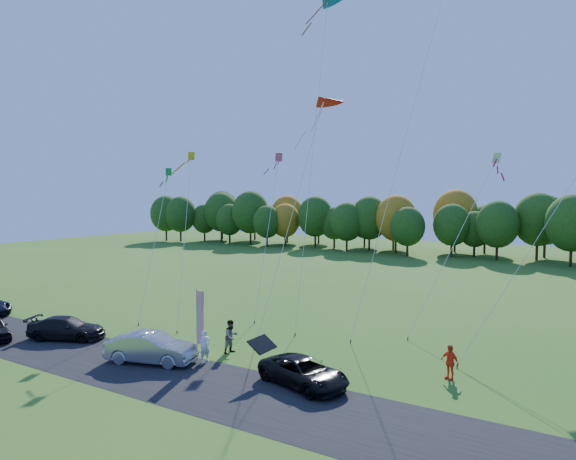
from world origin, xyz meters
The scene contains 18 objects.
ground centered at (0.00, 0.00, 0.00)m, with size 160.00×160.00×0.00m, color #275F19.
asphalt_strip centered at (0.00, -4.00, 0.01)m, with size 90.00×6.00×0.01m, color black.
tree_line centered at (0.00, 55.00, 0.00)m, with size 116.00×12.00×10.00m, color #1E4711, non-canonical shape.
black_suv centered at (5.52, -1.55, 0.68)m, with size 2.26×4.89×1.36m, color black.
silver_sedan centered at (-3.43, -2.98, 0.83)m, with size 1.76×5.05×1.66m, color #A1A1A6.
dark_truck_a centered at (-11.61, -2.53, 0.72)m, with size 2.01×4.93×1.43m, color black.
person_tailgate_a centered at (-0.92, -1.35, 0.89)m, with size 0.65×0.43×1.79m, color white.
person_tailgate_b centered at (-0.71, 0.74, 0.98)m, with size 0.95×0.74×1.96m, color gray.
person_east centered at (11.40, 3.10, 0.88)m, with size 1.04×0.43×1.77m, color #E93F15.
feather_flag centered at (-1.40, -1.26, 2.48)m, with size 0.54×0.09×4.06m.
kite_delta_blue centered at (-1.15, 11.61, 13.33)m, with size 5.07×12.55×27.55m.
kite_parafoil_orange centered at (6.82, 11.73, 16.50)m, with size 6.78×11.41×33.40m.
kite_delta_red centered at (0.17, 7.82, 11.33)m, with size 2.76×9.58×17.66m.
kite_parafoil_rainbow centered at (15.14, 7.88, 7.70)m, with size 9.24×6.32×15.73m.
kite_diamond_yellow centered at (-8.38, 5.16, 6.31)m, with size 4.47×6.53×13.05m.
kite_diamond_green centered at (-11.48, 5.15, 5.71)m, with size 3.08×6.35×11.82m.
kite_diamond_white centered at (9.26, 12.57, 6.09)m, with size 4.51×8.14×12.71m.
kite_diamond_pink centered at (-4.51, 10.31, 6.37)m, with size 2.59×7.00×13.20m.
Camera 1 is at (17.69, -22.87, 9.37)m, focal length 32.00 mm.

